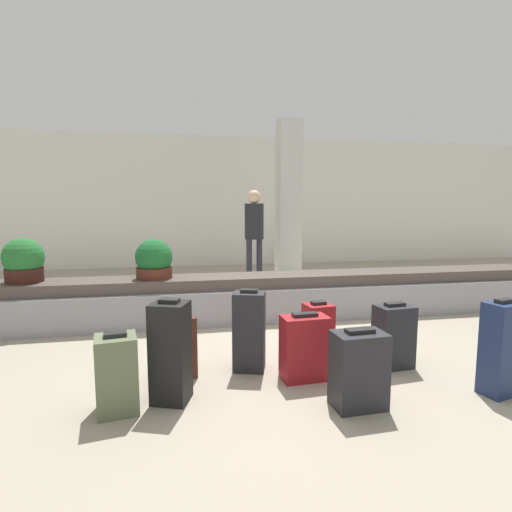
# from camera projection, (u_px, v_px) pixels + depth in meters

# --- Properties ---
(ground_plane) EXTENTS (18.00, 18.00, 0.00)m
(ground_plane) POSITION_uv_depth(u_px,v_px,m) (286.00, 360.00, 3.85)
(ground_plane) COLOR #9E937F
(back_wall) EXTENTS (18.00, 0.06, 3.20)m
(back_wall) POSITION_uv_depth(u_px,v_px,m) (218.00, 202.00, 9.96)
(back_wall) COLOR silver
(back_wall) RESTS_ON ground_plane
(carousel) EXTENTS (8.52, 0.73, 0.58)m
(carousel) POSITION_uv_depth(u_px,v_px,m) (256.00, 298.00, 5.27)
(carousel) COLOR gray
(carousel) RESTS_ON ground_plane
(pillar) EXTENTS (0.46, 0.46, 3.20)m
(pillar) POSITION_uv_depth(u_px,v_px,m) (288.00, 200.00, 8.16)
(pillar) COLOR silver
(pillar) RESTS_ON ground_plane
(suitcase_0) EXTENTS (0.33, 0.32, 0.79)m
(suitcase_0) POSITION_uv_depth(u_px,v_px,m) (171.00, 352.00, 2.99)
(suitcase_0) COLOR black
(suitcase_0) RESTS_ON ground_plane
(suitcase_1) EXTENTS (0.28, 0.26, 0.57)m
(suitcase_1) POSITION_uv_depth(u_px,v_px,m) (318.00, 331.00, 3.84)
(suitcase_1) COLOR maroon
(suitcase_1) RESTS_ON ground_plane
(suitcase_2) EXTENTS (0.35, 0.26, 0.60)m
(suitcase_2) POSITION_uv_depth(u_px,v_px,m) (393.00, 336.00, 3.65)
(suitcase_2) COLOR #232328
(suitcase_2) RESTS_ON ground_plane
(suitcase_3) EXTENTS (0.40, 0.25, 0.58)m
(suitcase_3) POSITION_uv_depth(u_px,v_px,m) (304.00, 347.00, 3.39)
(suitcase_3) COLOR maroon
(suitcase_3) RESTS_ON ground_plane
(suitcase_4) EXTENTS (0.33, 0.29, 0.74)m
(suitcase_4) POSITION_uv_depth(u_px,v_px,m) (249.00, 331.00, 3.57)
(suitcase_4) COLOR #232328
(suitcase_4) RESTS_ON ground_plane
(suitcase_5) EXTENTS (0.31, 0.32, 0.56)m
(suitcase_5) POSITION_uv_depth(u_px,v_px,m) (179.00, 346.00, 3.45)
(suitcase_5) COLOR #472319
(suitcase_5) RESTS_ON ground_plane
(suitcase_6) EXTENTS (0.29, 0.25, 0.76)m
(suitcase_6) POSITION_uv_depth(u_px,v_px,m) (500.00, 349.00, 3.09)
(suitcase_6) COLOR navy
(suitcase_6) RESTS_ON ground_plane
(suitcase_7) EXTENTS (0.39, 0.27, 0.59)m
(suitcase_7) POSITION_uv_depth(u_px,v_px,m) (359.00, 370.00, 2.91)
(suitcase_7) COLOR #232328
(suitcase_7) RESTS_ON ground_plane
(suitcase_8) EXTENTS (0.32, 0.31, 0.59)m
(suitcase_8) POSITION_uv_depth(u_px,v_px,m) (117.00, 374.00, 2.84)
(suitcase_8) COLOR #5B6647
(suitcase_8) RESTS_ON ground_plane
(potted_plant_0) EXTENTS (0.46, 0.46, 0.49)m
(potted_plant_0) POSITION_uv_depth(u_px,v_px,m) (154.00, 261.00, 4.96)
(potted_plant_0) COLOR #4C2319
(potted_plant_0) RESTS_ON carousel
(potted_plant_1) EXTENTS (0.46, 0.46, 0.53)m
(potted_plant_1) POSITION_uv_depth(u_px,v_px,m) (24.00, 261.00, 4.71)
(potted_plant_1) COLOR #381914
(potted_plant_1) RESTS_ON carousel
(traveler_0) EXTENTS (0.37, 0.30, 1.78)m
(traveler_0) POSITION_uv_depth(u_px,v_px,m) (254.00, 228.00, 7.56)
(traveler_0) COLOR #282833
(traveler_0) RESTS_ON ground_plane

